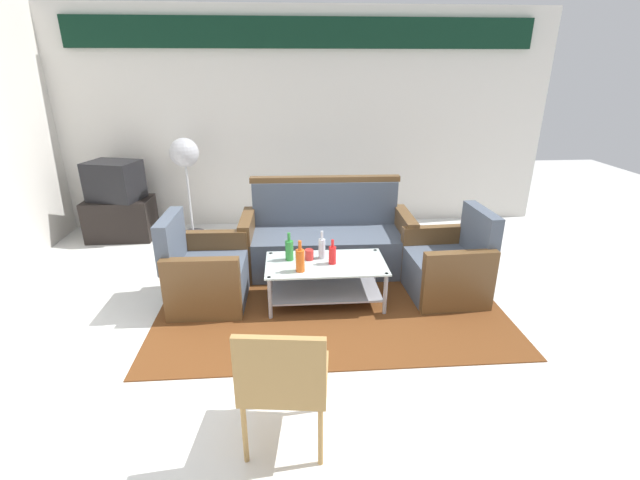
% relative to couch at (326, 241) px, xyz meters
% --- Properties ---
extents(ground_plane, '(14.00, 14.00, 0.00)m').
position_rel_couch_xyz_m(ground_plane, '(-0.14, -1.44, -0.32)').
color(ground_plane, white).
extents(wall_back, '(6.52, 0.19, 2.80)m').
position_rel_couch_xyz_m(wall_back, '(-0.14, 1.61, 1.16)').
color(wall_back, silver).
rests_on(wall_back, ground).
extents(rug, '(3.13, 2.21, 0.01)m').
position_rel_couch_xyz_m(rug, '(-0.04, -0.71, -0.31)').
color(rug, brown).
rests_on(rug, ground).
extents(couch, '(1.82, 0.78, 0.96)m').
position_rel_couch_xyz_m(couch, '(0.00, 0.00, 0.00)').
color(couch, '#4C5666').
rests_on(couch, rug).
extents(armchair_left, '(0.72, 0.78, 0.85)m').
position_rel_couch_xyz_m(armchair_left, '(-1.19, -0.68, -0.03)').
color(armchair_left, '#4C5666').
rests_on(armchair_left, rug).
extents(armchair_right, '(0.73, 0.79, 0.85)m').
position_rel_couch_xyz_m(armchair_right, '(1.11, -0.70, -0.03)').
color(armchair_right, '#4C5666').
rests_on(armchair_right, rug).
extents(coffee_table, '(1.10, 0.60, 0.40)m').
position_rel_couch_xyz_m(coffee_table, '(-0.07, -0.77, -0.04)').
color(coffee_table, silver).
rests_on(coffee_table, rug).
extents(bottle_red, '(0.07, 0.07, 0.23)m').
position_rel_couch_xyz_m(bottle_red, '(-0.02, -0.79, 0.18)').
color(bottle_red, red).
rests_on(bottle_red, coffee_table).
extents(bottle_clear, '(0.06, 0.06, 0.27)m').
position_rel_couch_xyz_m(bottle_clear, '(-0.10, -0.66, 0.20)').
color(bottle_clear, silver).
rests_on(bottle_clear, coffee_table).
extents(bottle_orange, '(0.08, 0.08, 0.29)m').
position_rel_couch_xyz_m(bottle_orange, '(-0.31, -0.93, 0.20)').
color(bottle_orange, '#D85919').
rests_on(bottle_orange, coffee_table).
extents(bottle_green, '(0.08, 0.08, 0.27)m').
position_rel_couch_xyz_m(bottle_green, '(-0.40, -0.68, 0.20)').
color(bottle_green, '#2D8C38').
rests_on(bottle_green, coffee_table).
extents(cup, '(0.08, 0.08, 0.10)m').
position_rel_couch_xyz_m(cup, '(-0.22, -0.69, 0.14)').
color(cup, red).
rests_on(cup, coffee_table).
extents(tv_stand, '(0.80, 0.50, 0.52)m').
position_rel_couch_xyz_m(tv_stand, '(-2.56, 1.11, -0.06)').
color(tv_stand, black).
rests_on(tv_stand, ground).
extents(television, '(0.70, 0.59, 0.48)m').
position_rel_couch_xyz_m(television, '(-2.56, 1.11, 0.44)').
color(television, black).
rests_on(television, tv_stand).
extents(pedestal_fan, '(0.36, 0.36, 1.27)m').
position_rel_couch_xyz_m(pedestal_fan, '(-1.68, 1.16, 0.70)').
color(pedestal_fan, '#2D2D33').
rests_on(pedestal_fan, ground).
extents(wicker_chair, '(0.53, 0.53, 0.84)m').
position_rel_couch_xyz_m(wicker_chair, '(-0.45, -2.45, 0.18)').
color(wicker_chair, '#AD844C').
rests_on(wicker_chair, ground).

